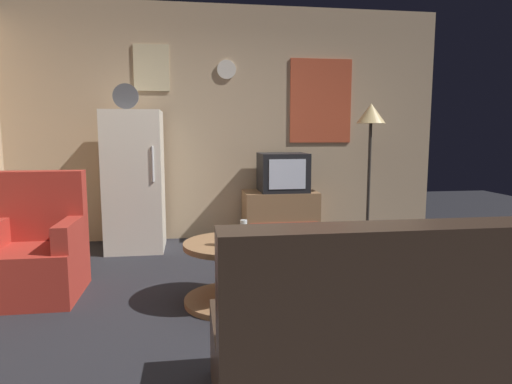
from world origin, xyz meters
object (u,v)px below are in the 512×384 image
standing_lamp (371,124)px  tv_stand (280,216)px  fridge (135,181)px  armchair (36,253)px  couch (405,347)px  crt_tv (283,172)px  mug_ceramic_white (221,239)px  coffee_table (232,273)px  book_stack (332,235)px  wine_glass (244,230)px  mug_ceramic_tan (259,236)px  remote_control (252,242)px

standing_lamp → tv_stand: bearing=165.9°
fridge → armchair: (-0.61, -1.32, -0.42)m
standing_lamp → couch: bearing=-109.5°
couch → tv_stand: bearing=88.6°
crt_tv → mug_ceramic_white: crt_tv is taller
standing_lamp → couch: (-1.06, -2.98, -1.05)m
crt_tv → coffee_table: size_ratio=0.75×
fridge → coffee_table: bearing=-62.4°
crt_tv → couch: bearing=-92.0°
book_stack → standing_lamp: bearing=-20.7°
tv_stand → mug_ceramic_white: 2.07m
mug_ceramic_white → wine_glass: bearing=39.6°
mug_ceramic_tan → couch: size_ratio=0.05×
armchair → coffee_table: bearing=-14.7°
fridge → remote_control: bearing=-59.7°
crt_tv → coffee_table: 2.04m
tv_stand → crt_tv: bearing=-1.7°
tv_stand → couch: (-0.08, -3.22, 0.02)m
wine_glass → book_stack: 2.10m
coffee_table → armchair: (-1.50, 0.39, 0.11)m
crt_tv → mug_ceramic_tan: size_ratio=6.00×
mug_ceramic_white → armchair: bearing=161.4°
wine_glass → couch: bearing=-69.7°
tv_stand → crt_tv: crt_tv is taller
tv_stand → armchair: 2.64m
fridge → crt_tv: 1.65m
tv_stand → standing_lamp: 1.46m
book_stack → crt_tv: bearing=169.8°
remote_control → couch: 1.45m
crt_tv → book_stack: size_ratio=2.62×
coffee_table → wine_glass: (0.09, 0.07, 0.31)m
crt_tv → coffee_table: (-0.76, -1.81, -0.58)m
fridge → coffee_table: fridge is taller
fridge → wine_glass: fridge is taller
standing_lamp → mug_ceramic_tan: size_ratio=17.67×
mug_ceramic_white → remote_control: 0.23m
mug_ceramic_tan → remote_control: (-0.05, -0.02, -0.03)m
tv_stand → remote_control: tv_stand is taller
coffee_table → book_stack: size_ratio=3.50×
wine_glass → armchair: (-1.59, 0.32, -0.20)m
crt_tv → armchair: bearing=-147.9°
coffee_table → mug_ceramic_white: 0.30m
tv_stand → book_stack: size_ratio=4.08×
wine_glass → mug_ceramic_white: bearing=-140.4°
fridge → armchair: 1.51m
coffee_table → remote_control: size_ratio=4.80×
remote_control → couch: (0.50, -1.36, -0.16)m
crt_tv → mug_ceramic_white: bearing=-114.0°
remote_control → couch: size_ratio=0.09×
remote_control → couch: bearing=-51.6°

